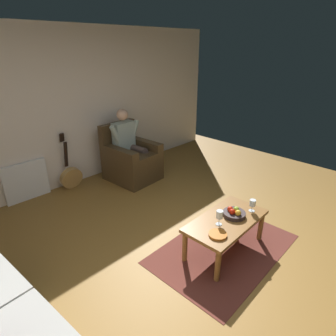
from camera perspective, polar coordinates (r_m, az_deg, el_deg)
ground_plane at (r=3.62m, az=9.74°, el=-15.73°), size 7.07×7.07×0.00m
wall_back at (r=5.13m, az=-17.47°, el=11.47°), size 6.29×0.06×2.58m
rug at (r=3.63m, az=11.07°, el=-15.55°), size 1.76×1.17×0.01m
armchair at (r=5.18m, az=-7.46°, el=1.49°), size 0.81×0.89×0.99m
person_seated at (r=5.08m, az=-7.94°, el=5.15°), size 0.66×0.58×1.26m
coffee_table at (r=3.42m, az=11.54°, el=-10.90°), size 1.05×0.56×0.42m
guitar at (r=5.10m, az=-18.87°, el=-1.52°), size 0.37×0.24×0.95m
radiator at (r=4.96m, az=-26.55°, el=-2.41°), size 0.67×0.06×0.61m
wine_glass_near at (r=3.56m, az=16.58°, el=-6.85°), size 0.07×0.07×0.15m
wine_glass_far at (r=3.22m, az=10.29°, el=-9.30°), size 0.08×0.08×0.18m
fruit_bowl at (r=3.45m, az=13.11°, el=-8.80°), size 0.27×0.27×0.11m
decorative_dish at (r=3.11m, az=9.94°, el=-13.00°), size 0.20×0.20×0.02m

